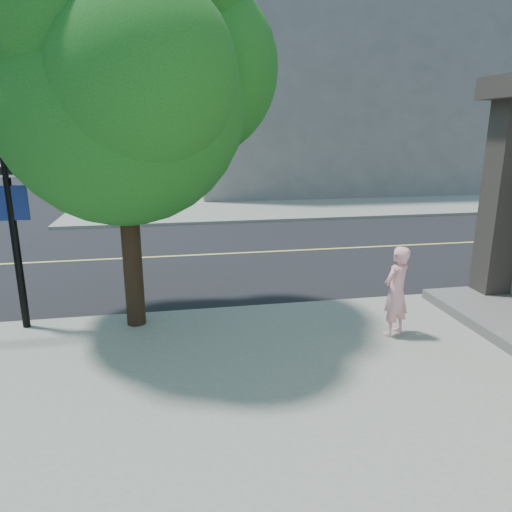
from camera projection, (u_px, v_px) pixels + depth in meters
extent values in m
cube|color=black|center=(47.00, 262.00, 12.69)|extent=(140.00, 9.00, 0.01)
cube|color=gray|center=(323.00, 183.00, 31.20)|extent=(29.00, 25.00, 0.12)
cube|color=#35302B|center=(501.00, 197.00, 9.08)|extent=(0.55, 0.55, 4.20)
cube|color=slate|center=(332.00, 72.00, 29.93)|extent=(18.00, 16.00, 14.00)
imported|color=#FDA7B2|center=(396.00, 291.00, 7.74)|extent=(0.67, 0.59, 1.53)
cylinder|color=black|center=(131.00, 234.00, 7.96)|extent=(0.33, 0.33, 3.27)
sphere|color=#1F661D|center=(121.00, 100.00, 7.39)|extent=(4.00, 4.00, 4.00)
sphere|color=#1F661D|center=(188.00, 69.00, 7.96)|extent=(3.09, 3.09, 3.09)
sphere|color=#1F661D|center=(65.00, 56.00, 7.74)|extent=(2.91, 2.91, 2.91)
sphere|color=#1F661D|center=(140.00, 74.00, 6.44)|extent=(2.73, 2.73, 2.73)
sphere|color=#1F661D|center=(68.00, 11.00, 6.33)|extent=(2.54, 2.54, 2.54)
cylinder|color=black|center=(10.00, 203.00, 7.67)|extent=(0.13, 0.13, 4.39)
cube|color=white|center=(9.00, 171.00, 7.53)|extent=(0.57, 0.04, 0.21)
cube|color=navy|center=(13.00, 203.00, 7.66)|extent=(0.47, 0.04, 0.57)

